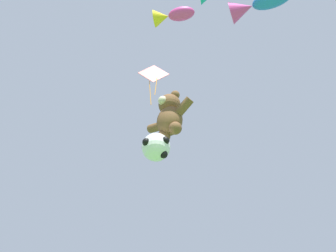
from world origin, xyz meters
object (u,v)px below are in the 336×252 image
at_px(soccer_ball_kite, 156,147).
at_px(fish_kite_magenta, 171,16).
at_px(teddy_bear_kite, 169,116).
at_px(fish_kite_cobalt, 257,4).
at_px(diamond_kite, 154,75).

relative_size(soccer_ball_kite, fish_kite_magenta, 0.67).
xyz_separation_m(teddy_bear_kite, fish_kite_cobalt, (4.67, 0.11, 2.90)).
distance_m(soccer_ball_kite, fish_kite_cobalt, 6.80).
relative_size(teddy_bear_kite, soccer_ball_kite, 2.07).
bearing_deg(diamond_kite, fish_kite_cobalt, 0.86).
distance_m(teddy_bear_kite, fish_kite_cobalt, 5.50).
distance_m(teddy_bear_kite, diamond_kite, 3.97).
xyz_separation_m(teddy_bear_kite, fish_kite_magenta, (1.98, -1.89, 2.91)).
height_order(fish_kite_cobalt, diamond_kite, diamond_kite).
height_order(teddy_bear_kite, fish_kite_cobalt, fish_kite_cobalt).
relative_size(teddy_bear_kite, fish_kite_magenta, 1.39).
height_order(soccer_ball_kite, diamond_kite, diamond_kite).
bearing_deg(teddy_bear_kite, diamond_kite, 178.81).
bearing_deg(teddy_bear_kite, fish_kite_magenta, -43.66).
bearing_deg(teddy_bear_kite, soccer_ball_kite, -146.32).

